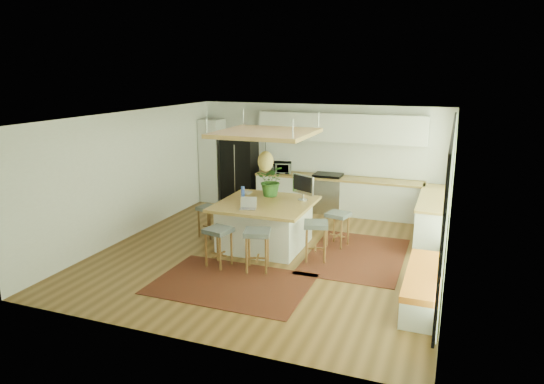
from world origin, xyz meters
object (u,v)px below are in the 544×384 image
at_px(stool_near_right, 257,252).
at_px(microwave, 281,166).
at_px(stool_left_side, 209,221).
at_px(stool_right_front, 316,242).
at_px(stool_right_back, 338,229).
at_px(monitor, 303,188).
at_px(island_plant, 272,184).
at_px(laptop, 248,203).
at_px(fridge, 240,170).
at_px(stool_near_left, 219,248).
at_px(island, 265,224).

xyz_separation_m(stool_near_right, microwave, (-1.03, 4.13, 0.74)).
bearing_deg(stool_left_side, stool_right_front, -11.27).
bearing_deg(stool_right_front, stool_right_back, 76.89).
xyz_separation_m(monitor, island_plant, (-0.72, 0.09, 0.01)).
bearing_deg(laptop, fridge, 102.03).
bearing_deg(stool_right_front, stool_near_right, -134.41).
height_order(fridge, stool_near_left, fridge).
relative_size(fridge, monitor, 3.02).
bearing_deg(stool_near_left, stool_left_side, 123.90).
distance_m(laptop, island_plant, 1.12).
bearing_deg(monitor, island, -118.14).
height_order(fridge, monitor, fridge).
relative_size(stool_near_left, stool_right_front, 0.97).
height_order(stool_near_left, laptop, laptop).
height_order(monitor, microwave, monitor).
bearing_deg(monitor, stool_near_left, -93.90).
height_order(stool_near_right, monitor, monitor).
distance_m(stool_near_right, stool_right_front, 1.20).
xyz_separation_m(laptop, monitor, (0.79, 1.02, 0.14)).
bearing_deg(monitor, fridge, 163.47).
bearing_deg(stool_left_side, microwave, 76.29).
relative_size(fridge, laptop, 5.33).
distance_m(island, microwave, 3.04).
bearing_deg(monitor, microwave, 146.51).
distance_m(stool_right_front, island_plant, 1.75).
height_order(microwave, island_plant, island_plant).
bearing_deg(stool_right_front, stool_near_left, -149.91).
relative_size(stool_left_side, laptop, 2.07).
bearing_deg(stool_right_front, island, 162.26).
bearing_deg(microwave, laptop, -96.75).
height_order(stool_near_right, island_plant, island_plant).
distance_m(stool_left_side, laptop, 1.58).
xyz_separation_m(fridge, island, (1.88, -2.91, -0.46)).
relative_size(stool_near_right, stool_left_side, 1.13).
bearing_deg(island_plant, microwave, 105.03).
xyz_separation_m(island, stool_left_side, (-1.37, 0.13, -0.11)).
distance_m(stool_near_left, laptop, 1.04).
bearing_deg(island, microwave, 103.52).
height_order(stool_right_front, island_plant, island_plant).
relative_size(stool_left_side, island_plant, 1.00).
xyz_separation_m(stool_left_side, laptop, (1.24, -0.70, 0.70)).
relative_size(fridge, stool_right_back, 2.46).
distance_m(laptop, monitor, 1.29).
distance_m(stool_right_back, monitor, 1.11).
relative_size(stool_right_back, laptop, 2.17).
height_order(island, monitor, monitor).
xyz_separation_m(stool_right_front, stool_right_back, (0.21, 0.91, 0.00)).
distance_m(stool_left_side, island_plant, 1.61).
bearing_deg(stool_right_front, laptop, -171.60).
height_order(monitor, island_plant, island_plant).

